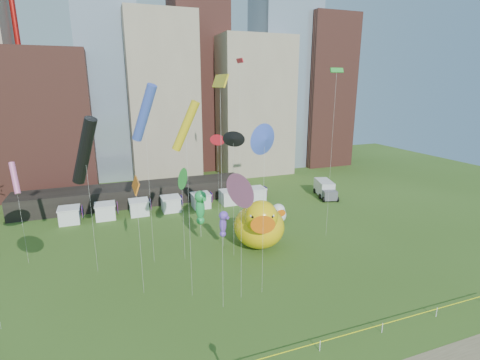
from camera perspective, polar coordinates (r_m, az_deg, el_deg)
name	(u,v)px	position (r m, az deg, el deg)	size (l,w,h in m)	color
skyline	(151,77)	(81.57, -13.91, 15.55)	(101.00, 23.00, 68.00)	brown
pavilion	(135,194)	(64.64, -16.19, -2.19)	(38.00, 6.00, 3.20)	black
vendor_tents	(171,204)	(59.63, -10.85, -3.78)	(33.24, 2.80, 2.40)	white
big_duck	(259,224)	(45.26, 3.09, -6.98)	(8.41, 9.59, 6.74)	yellow
small_duck	(276,214)	(53.58, 5.73, -5.30)	(3.50, 4.44, 3.28)	white
seahorse_green	(200,205)	(47.85, -6.29, -3.92)	(1.85, 2.17, 6.52)	silver
seahorse_purple	(223,222)	(45.32, -2.68, -6.63)	(1.46, 1.65, 4.75)	silver
box_truck	(325,189)	(67.66, 13.28, -1.36)	(4.15, 7.09, 2.84)	silver
kite_0	(218,140)	(45.79, -3.55, 6.27)	(1.13, 1.07, 13.85)	silver
kite_1	(15,178)	(45.83, -32.04, 0.25)	(1.14, 2.10, 11.87)	silver
kite_2	(233,140)	(40.10, -1.06, 6.41)	(1.49, 1.26, 14.94)	silver
kite_3	(337,74)	(46.90, 15.02, 15.86)	(1.83, 0.36, 21.87)	silver
kite_4	(186,126)	(31.69, -8.57, 8.41)	(2.66, 1.95, 18.70)	silver
kite_5	(265,139)	(32.08, 3.91, 6.41)	(2.46, 1.87, 16.62)	silver
kite_6	(136,185)	(34.18, -16.16, -0.83)	(0.49, 3.45, 11.59)	silver
kite_8	(240,64)	(52.14, -0.02, 17.90)	(0.37, 2.08, 23.40)	silver
kite_9	(241,190)	(32.14, 0.20, -1.62)	(1.00, 3.05, 12.33)	silver
kite_10	(85,151)	(39.48, -23.36, 4.19)	(3.57, 4.06, 17.02)	silver
kite_11	(182,179)	(40.49, -9.21, 0.21)	(1.38, 2.19, 10.99)	silver
kite_12	(220,83)	(29.23, -3.15, 15.10)	(0.55, 3.30, 20.69)	silver
kite_13	(144,113)	(39.26, -14.88, 10.19)	(3.12, 3.38, 20.10)	silver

